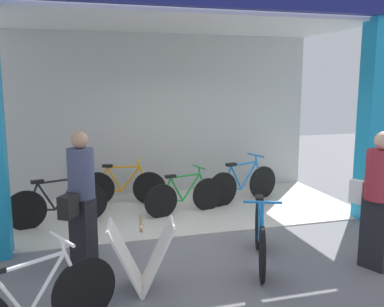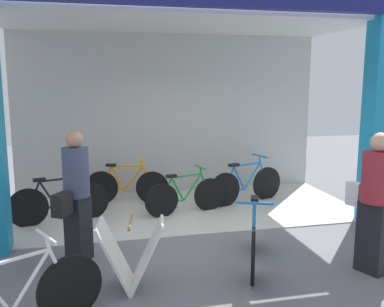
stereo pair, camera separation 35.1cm
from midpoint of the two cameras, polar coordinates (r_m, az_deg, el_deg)
name	(u,v)px [view 1 (the left image)]	position (r m, az deg, el deg)	size (l,w,h in m)	color
ground_plane	(204,235)	(6.62, 0.08, -10.84)	(20.38, 20.38, 0.00)	slate
shop_facade	(179,90)	(7.65, -3.02, 8.49)	(6.39, 3.02, 3.99)	beige
bicycle_inside_0	(58,204)	(7.32, -18.81, -6.42)	(1.59, 0.47, 0.89)	black
bicycle_inside_1	(243,184)	(8.23, 5.61, -4.09)	(1.59, 0.59, 0.91)	black
bicycle_inside_2	(123,187)	(8.20, -10.36, -4.37)	(1.56, 0.51, 0.88)	black
bicycle_inside_3	(185,196)	(7.50, -2.32, -5.68)	(1.49, 0.46, 0.84)	black
bicycle_parked_0	(260,236)	(5.60, 7.24, -10.84)	(0.66, 1.57, 0.92)	black
bicycle_parked_1	(31,306)	(4.28, -22.97, -18.28)	(1.52, 0.80, 0.93)	black
sandwich_board_sign	(142,256)	(4.96, -8.83, -13.36)	(0.81, 0.62, 0.79)	silver
pedestrian_0	(81,197)	(5.61, -16.34, -5.63)	(0.52, 0.64, 1.71)	black
pedestrian_2	(379,198)	(5.68, 22.05, -5.48)	(0.49, 0.63, 1.73)	black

